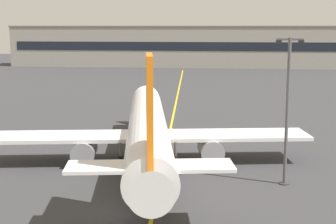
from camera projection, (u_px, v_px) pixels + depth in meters
ground_plane at (125, 214)px, 36.34m from camera, size 400.00×400.00×0.00m
taxiway_centreline at (170, 130)px, 65.71m from camera, size 12.40×179.61×0.01m
airliner_foreground at (148, 130)px, 49.11m from camera, size 32.35×41.37×11.65m
apron_lamp_post at (287, 109)px, 42.18m from camera, size 2.24×0.90×12.50m
safety_cone_by_nose_gear at (172, 129)px, 64.88m from camera, size 0.44×0.44×0.55m
terminal_building at (193, 46)px, 166.04m from camera, size 121.71×12.40×13.45m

